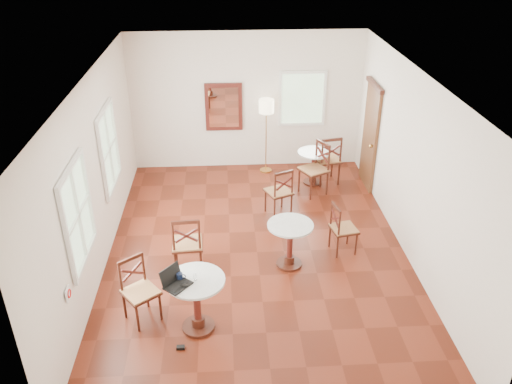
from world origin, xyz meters
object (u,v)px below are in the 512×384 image
power_adapter (181,347)px  cafe_table_mid (290,240)px  cafe_table_near (197,298)px  cafe_table_back (313,164)px  chair_near_a (187,244)px  floor_lamp (266,111)px  chair_mid_a (279,192)px  chair_back_b (315,169)px  mouse (184,286)px  chair_back_a (328,159)px  laptop (175,281)px  navy_mug (180,277)px  chair_mid_b (342,228)px  chair_near_b (140,291)px  water_glass (195,277)px

power_adapter → cafe_table_mid: bearing=46.9°
cafe_table_near → cafe_table_mid: bearing=44.0°
cafe_table_back → chair_near_a: (-2.47, -2.95, 0.07)m
floor_lamp → power_adapter: (-1.55, -5.30, -1.38)m
cafe_table_back → floor_lamp: bearing=145.6°
cafe_table_back → chair_mid_a: bearing=-124.2°
cafe_table_mid → chair_back_b: (0.80, 2.45, 0.06)m
cafe_table_mid → mouse: bearing=-135.7°
floor_lamp → chair_back_a: bearing=-26.8°
cafe_table_back → mouse: bearing=-118.7°
laptop → floor_lamp: bearing=22.9°
chair_back_b → navy_mug: bearing=-60.1°
floor_lamp → mouse: floor_lamp is taller
cafe_table_near → chair_mid_b: size_ratio=0.93×
chair_near_b → chair_back_b: 4.68m
mouse → chair_back_b: bearing=70.9°
chair_mid_a → chair_near_a: bearing=22.9°
cafe_table_mid → navy_mug: navy_mug is taller
laptop → navy_mug: laptop is taller
cafe_table_back → mouse: 5.05m
mouse → water_glass: water_glass is taller
cafe_table_near → chair_near_a: 1.33m
chair_near_a → floor_lamp: 4.01m
cafe_table_near → floor_lamp: size_ratio=0.51×
cafe_table_mid → cafe_table_back: (0.85, 2.89, -0.03)m
laptop → chair_near_b: bearing=97.3°
chair_back_b → floor_lamp: bearing=-167.9°
chair_back_b → power_adapter: (-2.45, -4.22, -0.52)m
power_adapter → navy_mug: bearing=86.6°
cafe_table_mid → chair_back_b: size_ratio=0.72×
chair_near_a → chair_back_a: bearing=-136.6°
chair_mid_b → power_adapter: chair_mid_b is taller
chair_near_a → mouse: 1.50m
chair_back_a → cafe_table_back: bearing=-6.6°
cafe_table_mid → chair_mid_a: size_ratio=0.80×
cafe_table_back → navy_mug: navy_mug is taller
cafe_table_mid → chair_mid_a: 1.64m
cafe_table_back → floor_lamp: floor_lamp is taller
cafe_table_back → chair_near_a: bearing=-130.0°
laptop → water_glass: size_ratio=5.13×
cafe_table_back → water_glass: water_glass is taller
chair_back_a → laptop: size_ratio=2.45×
chair_near_a → chair_mid_b: size_ratio=1.17×
chair_near_a → chair_back_b: (2.43, 2.51, 0.02)m
navy_mug → mouse: bearing=-68.0°
cafe_table_mid → chair_near_b: 2.49m
water_glass → cafe_table_mid: bearing=44.1°
laptop → cafe_table_back: bearing=10.2°
mouse → power_adapter: mouse is taller
chair_near_a → power_adapter: chair_near_a is taller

